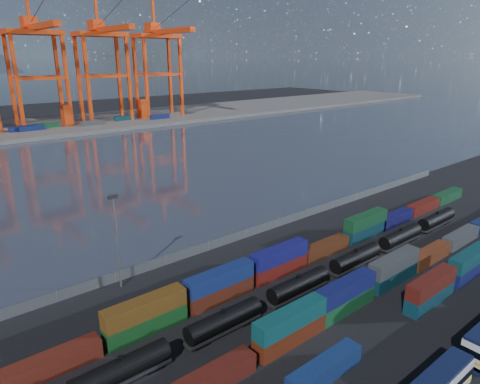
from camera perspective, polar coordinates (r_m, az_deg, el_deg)
ground at (r=77.15m, az=14.75°, el=-12.38°), size 700.00×700.00×0.00m
harbor_water at (r=157.48m, az=-17.75°, el=2.91°), size 700.00×700.00×0.00m
far_quay at (r=256.17m, az=-26.95°, el=7.51°), size 700.00×70.00×2.00m
container_row_south at (r=61.42m, az=15.46°, el=-18.59°), size 127.18×2.38×5.07m
container_row_mid at (r=77.80m, az=18.55°, el=-10.90°), size 142.20×2.46×5.24m
container_row_north at (r=77.80m, az=4.61°, el=-9.80°), size 141.66×2.51×5.36m
tanker_string at (r=77.72m, az=11.77°, el=-10.27°), size 90.12×2.71×3.88m
waterfront_fence at (r=93.52m, az=0.79°, el=-5.55°), size 160.12×0.12×2.20m
yard_light_mast at (r=74.10m, az=-16.15°, el=-5.76°), size 1.60×0.40×16.60m
quay_containers at (r=239.53m, az=-28.74°, el=7.23°), size 172.58×10.99×2.60m
straddle_carriers at (r=245.05m, az=-27.17°, el=8.72°), size 140.00×7.00×11.10m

